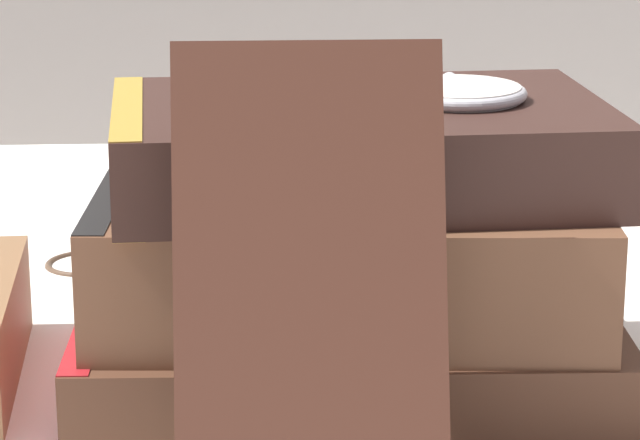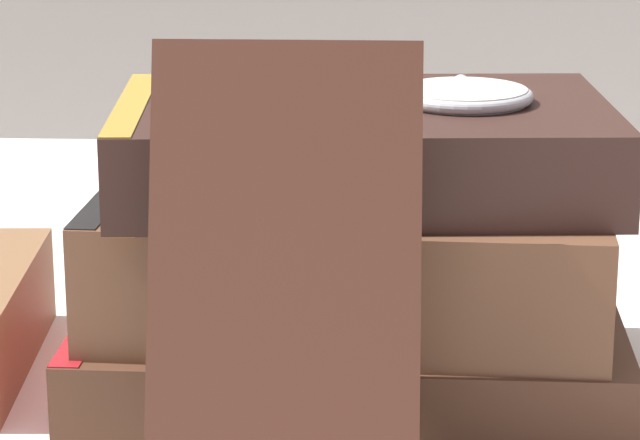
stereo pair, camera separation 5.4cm
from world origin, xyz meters
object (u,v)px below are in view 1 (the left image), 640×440
(book_flat_middle, at_px, (333,253))
(reading_glasses, at_px, (139,259))
(book_flat_top, at_px, (346,147))
(book_leaning_front, at_px, (297,297))
(book_flat_bottom, at_px, (334,345))
(pocket_watch, at_px, (458,93))

(book_flat_middle, height_order, reading_glasses, book_flat_middle)
(book_flat_top, bearing_deg, book_leaning_front, -106.13)
(book_flat_bottom, relative_size, reading_glasses, 2.21)
(book_flat_bottom, bearing_deg, book_flat_middle, -95.60)
(pocket_watch, bearing_deg, book_flat_middle, -175.32)
(pocket_watch, relative_size, reading_glasses, 0.57)
(book_flat_top, bearing_deg, reading_glasses, 115.90)
(book_flat_bottom, distance_m, reading_glasses, 0.20)
(book_leaning_front, height_order, reading_glasses, book_leaning_front)
(book_flat_top, distance_m, pocket_watch, 0.05)
(book_flat_bottom, xyz_separation_m, pocket_watch, (0.05, 0.00, 0.11))
(book_leaning_front, distance_m, reading_glasses, 0.30)
(book_flat_middle, xyz_separation_m, pocket_watch, (0.05, 0.00, 0.07))
(book_flat_middle, distance_m, reading_glasses, 0.21)
(book_flat_bottom, bearing_deg, book_flat_top, -26.11)
(book_flat_bottom, relative_size, pocket_watch, 3.87)
(book_flat_top, distance_m, reading_glasses, 0.22)
(book_leaning_front, bearing_deg, book_flat_middle, 79.80)
(book_flat_bottom, bearing_deg, pocket_watch, 1.49)
(book_flat_middle, relative_size, book_leaning_front, 1.32)
(book_leaning_front, bearing_deg, book_flat_bottom, 79.92)
(book_flat_bottom, xyz_separation_m, book_leaning_front, (-0.02, -0.11, 0.06))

